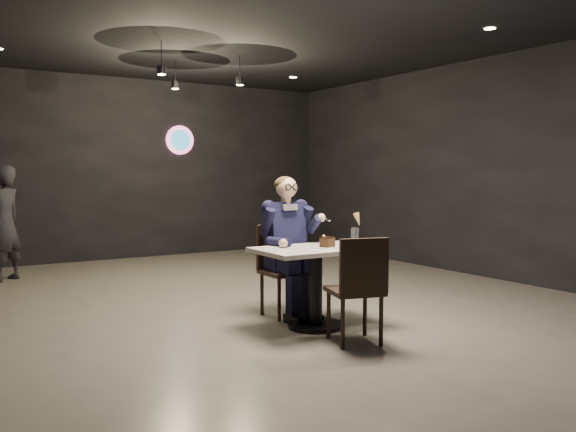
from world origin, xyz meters
TOP-DOWN VIEW (x-y plane):
  - floor at (0.00, 0.00)m, footprint 9.00×9.00m
  - wall_sign at (0.80, 4.47)m, footprint 0.50×0.06m
  - pendant_lights at (0.00, 2.00)m, footprint 1.40×1.20m
  - main_table at (-0.03, -0.95)m, footprint 1.10×0.70m
  - chair_far at (-0.03, -0.40)m, footprint 0.42×0.46m
  - chair_near at (-0.03, -1.53)m, footprint 0.53×0.56m
  - seated_man at (-0.03, -0.40)m, footprint 0.60×0.80m
  - dessert_plate at (-0.01, -1.01)m, footprint 0.20×0.20m
  - cake_slice at (0.03, -1.04)m, footprint 0.14×0.13m
  - mint_leaf at (0.06, -1.06)m, footprint 0.06×0.04m
  - sundae_glass at (0.38, -0.99)m, footprint 0.07×0.07m
  - wafer_cone at (0.43, -0.98)m, footprint 0.08×0.08m
  - passerby at (-2.17, 3.25)m, footprint 0.66×0.65m

SIDE VIEW (x-z plane):
  - floor at x=0.00m, z-range 0.00..0.00m
  - main_table at x=-0.03m, z-range 0.00..0.75m
  - chair_far at x=-0.03m, z-range 0.00..0.92m
  - chair_near at x=-0.03m, z-range 0.00..0.92m
  - seated_man at x=-0.03m, z-range 0.00..1.44m
  - dessert_plate at x=-0.01m, z-range 0.75..0.76m
  - passerby at x=-2.17m, z-range 0.00..1.54m
  - cake_slice at x=0.03m, z-range 0.76..0.84m
  - sundae_glass at x=0.38m, z-range 0.75..0.92m
  - mint_leaf at x=0.06m, z-range 0.84..0.85m
  - wafer_cone at x=0.43m, z-range 0.93..1.06m
  - wall_sign at x=0.80m, z-range 1.75..2.25m
  - pendant_lights at x=0.00m, z-range 2.70..3.06m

